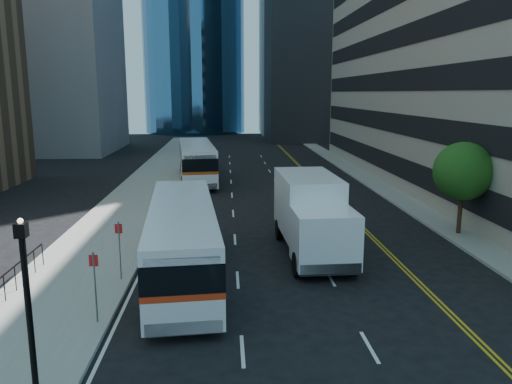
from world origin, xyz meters
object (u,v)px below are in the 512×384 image
at_px(lamp_post, 28,299).
at_px(street_tree, 463,171).
at_px(bus_rear, 197,160).
at_px(box_truck, 312,214).
at_px(bus_front, 182,238).

bearing_deg(lamp_post, street_tree, 37.87).
height_order(lamp_post, bus_rear, lamp_post).
xyz_separation_m(street_tree, lamp_post, (-18.00, -14.00, -0.92)).
relative_size(street_tree, bus_rear, 0.39).
relative_size(lamp_post, bus_rear, 0.35).
xyz_separation_m(lamp_post, bus_rear, (2.40, 32.93, -0.90)).
bearing_deg(street_tree, bus_rear, 129.49).
xyz_separation_m(bus_rear, box_truck, (6.83, -21.55, 0.17)).
height_order(bus_front, box_truck, box_truck).
bearing_deg(lamp_post, bus_front, 69.78).
distance_m(bus_rear, box_truck, 22.60).
bearing_deg(bus_front, bus_rear, 86.87).
bearing_deg(bus_front, box_truck, 19.96).
bearing_deg(bus_rear, street_tree, -56.44).
relative_size(lamp_post, bus_front, 0.37).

